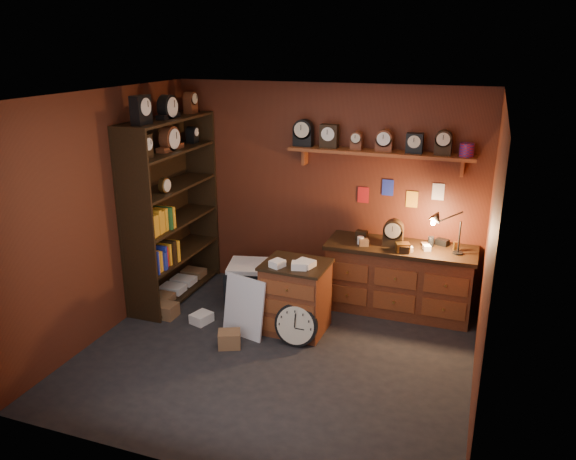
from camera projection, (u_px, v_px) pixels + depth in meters
The scene contains 11 objects.
floor at pixel (276, 354), 5.99m from camera, with size 4.00×4.00×0.00m, color black.
room_shell at pixel (283, 196), 5.52m from camera, with size 4.02×3.62×2.71m.
shelving_unit at pixel (169, 202), 7.03m from camera, with size 0.47×1.60×2.58m.
workbench at pixel (399, 275), 6.82m from camera, with size 1.77×0.66×1.36m.
low_cabinet at pixel (296, 294), 6.36m from camera, with size 0.74×0.64×0.91m.
big_round_clock at pixel (296, 325), 6.11m from camera, with size 0.48×0.16×0.48m.
white_panel at pixel (245, 334), 6.40m from camera, with size 0.53×0.02×0.70m, color silver.
mini_fridge at pixel (250, 283), 7.08m from camera, with size 0.62×0.64×0.53m.
floor_box_a at pixel (166, 310), 6.78m from camera, with size 0.27×0.23×0.17m, color brown.
floor_box_b at pixel (202, 318), 6.65m from camera, with size 0.19×0.23×0.12m, color white.
floor_box_c at pixel (229, 339), 6.11m from camera, with size 0.24×0.20×0.18m, color brown.
Camera 1 is at (1.89, -4.90, 3.17)m, focal length 35.00 mm.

